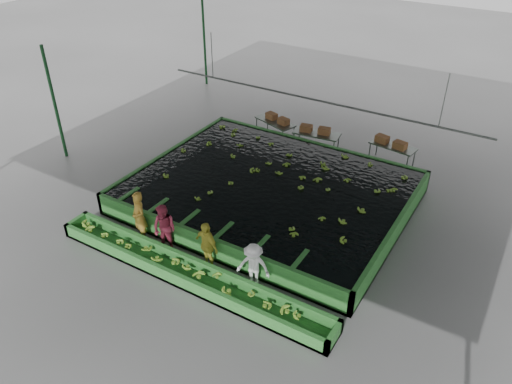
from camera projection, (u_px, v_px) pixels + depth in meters
The scene contains 21 objects.
ground at pixel (249, 221), 18.24m from camera, with size 80.00×80.00×0.00m, color slate.
shed_roof at pixel (248, 91), 15.55m from camera, with size 20.00×22.00×0.04m, color gray.
shed_posts at pixel (248, 162), 16.89m from camera, with size 20.00×22.00×5.00m, color #15441F, non-canonical shape.
flotation_tank at pixel (270, 192), 19.08m from camera, with size 10.00×8.00×0.90m, color #2E772E, non-canonical shape.
tank_water at pixel (270, 183), 18.86m from camera, with size 9.70×7.70×0.00m, color black.
sorting_trough at pixel (188, 273), 15.52m from camera, with size 10.00×1.00×0.50m, color #2E772E, non-canonical shape.
cableway_rail at pixel (314, 100), 20.22m from camera, with size 0.08×0.08×14.00m, color #59605B.
rail_hanger_left at pixel (212, 55), 21.87m from camera, with size 0.04×0.04×2.00m, color #59605B.
rail_hanger_right at pixel (444, 101), 17.50m from camera, with size 0.04×0.04×2.00m, color #59605B.
worker_a at pixel (139, 217), 16.87m from camera, with size 0.68×0.45×1.87m, color #BD8E30.
worker_b at pixel (165, 228), 16.43m from camera, with size 0.85×0.66×1.74m, color #B1324F.
worker_c at pixel (207, 245), 15.68m from camera, with size 1.02×0.42×1.73m, color gold.
worker_d at pixel (253, 266), 14.96m from camera, with size 1.03×0.59×1.59m, color white.
packing_table_left at pixel (275, 130), 23.66m from camera, with size 2.05×0.82×0.93m, color #59605B, non-canonical shape.
packing_table_mid at pixel (316, 142), 22.56m from camera, with size 2.08×0.83×0.94m, color #59605B, non-canonical shape.
packing_table_right at pixel (392, 155), 21.63m from camera, with size 1.96×0.78×0.89m, color #59605B, non-canonical shape.
box_stack_left at pixel (277, 121), 23.37m from camera, with size 1.32×0.36×0.28m, color brown, non-canonical shape.
box_stack_mid at pixel (315, 132), 22.34m from camera, with size 1.35×0.38×0.29m, color brown, non-canonical shape.
box_stack_right at pixel (390, 145), 21.41m from camera, with size 1.41×0.39×0.30m, color brown, non-canonical shape.
floating_bananas at pixel (280, 174), 19.44m from camera, with size 9.26×6.32×0.13m, color olive, non-canonical shape.
trough_bananas at pixel (187, 269), 15.43m from camera, with size 8.30×0.55×0.11m, color olive, non-canonical shape.
Camera 1 is at (7.90, -12.50, 10.74)m, focal length 35.00 mm.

